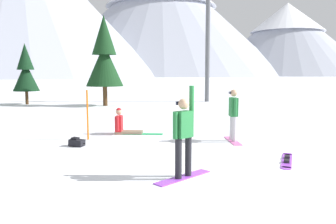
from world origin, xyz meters
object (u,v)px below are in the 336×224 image
Objects in this scene: backpack_black at (77,142)px; pine_tree_leaning at (26,71)px; snowboarder_foreground at (184,135)px; snowboarder_background at (124,125)px; loose_snowboard_near_left at (287,160)px; pine_tree_young at (104,57)px; trail_marker_pole at (88,115)px; ski_lift_tower at (208,20)px; snowboarder_midground at (233,114)px.

pine_tree_leaning is (-3.94, 15.95, 2.31)m from backpack_black.
backpack_black is at bearing 120.98° from snowboarder_foreground.
pine_tree_leaning is at bearing 111.77° from snowboarder_background.
loose_snowboard_near_left is at bearing -63.83° from pine_tree_leaning.
snowboarder_foreground reaches higher than backpack_black.
snowboarder_foreground reaches higher than loose_snowboard_near_left.
pine_tree_young is (-3.85, 16.70, 3.40)m from loose_snowboard_near_left.
trail_marker_pole is at bearing 112.04° from snowboarder_foreground.
snowboarder_foreground is 20.98m from pine_tree_leaning.
pine_tree_young is 8.95m from ski_lift_tower.
snowboarder_foreground is at bearing -111.21° from ski_lift_tower.
pine_tree_leaning reaches higher than snowboarder_foreground.
snowboarder_background is 15.32m from pine_tree_leaning.
backpack_black is 0.12× the size of pine_tree_leaning.
snowboarder_background is 0.41× the size of pine_tree_leaning.
backpack_black is 0.05× the size of ski_lift_tower.
snowboarder_midground reaches higher than trail_marker_pole.
pine_tree_leaning is at bearing 103.88° from backpack_black.
loose_snowboard_near_left is at bearing -77.02° from pine_tree_young.
pine_tree_leaning is (-9.42, 19.17, 2.41)m from loose_snowboard_near_left.
snowboarder_midground is (2.79, 3.61, -0.03)m from snowboarder_foreground.
pine_tree_young reaches higher than backpack_black.
pine_tree_young reaches higher than snowboarder_midground.
loose_snowboard_near_left is 6.71m from trail_marker_pole.
trail_marker_pole is at bearing 70.86° from backpack_black.
trail_marker_pole is (-2.04, 5.03, -0.10)m from snowboarder_foreground.
snowboarder_midground is 0.28× the size of pine_tree_young.
pine_tree_leaning reaches higher than snowboarder_background.
pine_tree_young is at bearing 102.98° from loose_snowboard_near_left.
snowboarder_background is 12.03m from pine_tree_young.
trail_marker_pole is (-5.12, 4.26, 0.85)m from loose_snowboard_near_left.
snowboarder_background is 0.29× the size of pine_tree_young.
snowboarder_midground reaches higher than loose_snowboard_near_left.
pine_tree_young is at bearing 92.51° from snowboarder_foreground.
backpack_black reaches higher than loose_snowboard_near_left.
ski_lift_tower is at bearing 57.09° from backpack_black.
ski_lift_tower is (7.46, 19.23, 5.50)m from snowboarder_foreground.
snowboarder_foreground is at bearing -59.02° from backpack_black.
backpack_black is at bearing 175.75° from snowboarder_midground.
loose_snowboard_near_left is at bearing -53.23° from snowboarder_background.
loose_snowboard_near_left is at bearing -84.11° from snowboarder_midground.
snowboarder_foreground is 17.66m from pine_tree_young.
trail_marker_pole is (-1.33, -0.82, 0.52)m from snowboarder_background.
ski_lift_tower is at bearing 76.64° from loose_snowboard_near_left.
snowboarder_foreground reaches higher than snowboarder_background.
pine_tree_young is 1.41× the size of pine_tree_leaning.
pine_tree_leaning is at bearing 106.09° from trail_marker_pole.
ski_lift_tower reaches higher than snowboarder_foreground.
snowboarder_background is (-0.71, 5.85, -0.62)m from snowboarder_foreground.
backpack_black is (-5.48, 3.22, 0.10)m from loose_snowboard_near_left.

